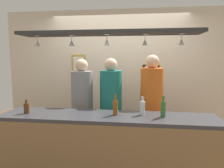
% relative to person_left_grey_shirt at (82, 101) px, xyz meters
% --- Properties ---
extents(back_wall, '(4.40, 0.06, 2.60)m').
position_rel_person_left_grey_shirt_xyz_m(back_wall, '(0.51, 0.78, 0.28)').
color(back_wall, beige).
rests_on(back_wall, ground_plane).
extents(bar_counter, '(2.70, 0.55, 1.00)m').
position_rel_person_left_grey_shirt_xyz_m(bar_counter, '(0.51, -0.82, -0.34)').
color(bar_counter, '#38383D').
rests_on(bar_counter, ground_plane).
extents(overhead_glass_rack, '(2.20, 0.36, 0.04)m').
position_rel_person_left_grey_shirt_xyz_m(overhead_glass_rack, '(0.51, -0.62, 0.98)').
color(overhead_glass_rack, black).
extents(hanging_wineglass_far_left, '(0.07, 0.07, 0.13)m').
position_rel_person_left_grey_shirt_xyz_m(hanging_wineglass_far_left, '(-0.39, -0.63, 0.87)').
color(hanging_wineglass_far_left, silver).
rests_on(hanging_wineglass_far_left, overhead_glass_rack).
extents(hanging_wineglass_left, '(0.07, 0.07, 0.13)m').
position_rel_person_left_grey_shirt_xyz_m(hanging_wineglass_left, '(0.06, -0.64, 0.87)').
color(hanging_wineglass_left, silver).
rests_on(hanging_wineglass_left, overhead_glass_rack).
extents(hanging_wineglass_center_left, '(0.07, 0.07, 0.13)m').
position_rel_person_left_grey_shirt_xyz_m(hanging_wineglass_center_left, '(0.51, -0.68, 0.87)').
color(hanging_wineglass_center_left, silver).
rests_on(hanging_wineglass_center_left, overhead_glass_rack).
extents(hanging_wineglass_center, '(0.07, 0.07, 0.13)m').
position_rel_person_left_grey_shirt_xyz_m(hanging_wineglass_center, '(0.95, -0.64, 0.87)').
color(hanging_wineglass_center, silver).
rests_on(hanging_wineglass_center, overhead_glass_rack).
extents(hanging_wineglass_center_right, '(0.07, 0.07, 0.13)m').
position_rel_person_left_grey_shirt_xyz_m(hanging_wineglass_center_right, '(1.37, -0.64, 0.87)').
color(hanging_wineglass_center_right, silver).
rests_on(hanging_wineglass_center_right, overhead_glass_rack).
extents(person_left_grey_shirt, '(0.34, 0.34, 1.69)m').
position_rel_person_left_grey_shirt_xyz_m(person_left_grey_shirt, '(0.00, 0.00, 0.00)').
color(person_left_grey_shirt, '#2D334C').
rests_on(person_left_grey_shirt, ground_plane).
extents(person_middle_teal_shirt, '(0.34, 0.34, 1.70)m').
position_rel_person_left_grey_shirt_xyz_m(person_middle_teal_shirt, '(0.46, 0.00, 0.01)').
color(person_middle_teal_shirt, '#2D334C').
rests_on(person_middle_teal_shirt, ground_plane).
extents(person_right_orange_shirt, '(0.34, 0.34, 1.75)m').
position_rel_person_left_grey_shirt_xyz_m(person_right_orange_shirt, '(1.08, 0.00, 0.04)').
color(person_right_orange_shirt, '#2D334C').
rests_on(person_right_orange_shirt, ground_plane).
extents(bottle_beer_amber_tall, '(0.06, 0.06, 0.26)m').
position_rel_person_left_grey_shirt_xyz_m(bottle_beer_amber_tall, '(0.60, -0.64, 0.08)').
color(bottle_beer_amber_tall, brown).
rests_on(bottle_beer_amber_tall, bar_counter).
extents(bottle_beer_brown_stubby, '(0.07, 0.07, 0.18)m').
position_rel_person_left_grey_shirt_xyz_m(bottle_beer_brown_stubby, '(-0.53, -0.71, 0.05)').
color(bottle_beer_brown_stubby, '#512D14').
rests_on(bottle_beer_brown_stubby, bar_counter).
extents(bottle_beer_green_import, '(0.06, 0.06, 0.26)m').
position_rel_person_left_grey_shirt_xyz_m(bottle_beer_green_import, '(1.18, -0.65, 0.08)').
color(bottle_beer_green_import, '#336B2D').
rests_on(bottle_beer_green_import, bar_counter).
extents(bottle_soda_clear, '(0.06, 0.06, 0.23)m').
position_rel_person_left_grey_shirt_xyz_m(bottle_soda_clear, '(0.94, -0.59, 0.07)').
color(bottle_soda_clear, silver).
rests_on(bottle_soda_clear, bar_counter).
extents(picture_frame_caricature, '(0.26, 0.02, 0.34)m').
position_rel_person_left_grey_shirt_xyz_m(picture_frame_caricature, '(-0.27, 0.74, 0.58)').
color(picture_frame_caricature, '#B29338').
rests_on(picture_frame_caricature, back_wall).
extents(picture_frame_lower_pair, '(0.30, 0.02, 0.18)m').
position_rel_person_left_grey_shirt_xyz_m(picture_frame_lower_pair, '(1.11, 0.74, 0.47)').
color(picture_frame_lower_pair, black).
rests_on(picture_frame_lower_pair, back_wall).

